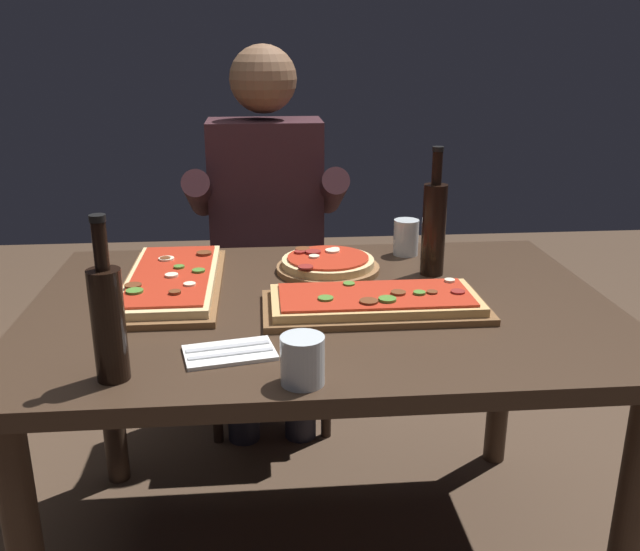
{
  "coord_description": "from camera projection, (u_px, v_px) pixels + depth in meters",
  "views": [
    {
      "loc": [
        -0.14,
        -1.56,
        1.34
      ],
      "look_at": [
        0.0,
        0.05,
        0.79
      ],
      "focal_mm": 38.87,
      "sensor_mm": 36.0,
      "label": 1
    }
  ],
  "objects": [
    {
      "name": "dining_table",
      "position": [
        322.0,
        338.0,
        1.7
      ],
      "size": [
        1.4,
        0.96,
        0.74
      ],
      "color": "#3D2B1E",
      "rests_on": "ground_plane"
    },
    {
      "name": "pizza_rectangular_front",
      "position": [
        375.0,
        303.0,
        1.61
      ],
      "size": [
        0.52,
        0.24,
        0.05
      ],
      "color": "brown",
      "rests_on": "dining_table"
    },
    {
      "name": "pizza_rectangular_left",
      "position": [
        172.0,
        281.0,
        1.76
      ],
      "size": [
        0.25,
        0.55,
        0.05
      ],
      "color": "brown",
      "rests_on": "dining_table"
    },
    {
      "name": "pizza_round_far",
      "position": [
        328.0,
        264.0,
        1.89
      ],
      "size": [
        0.28,
        0.28,
        0.05
      ],
      "color": "brown",
      "rests_on": "dining_table"
    },
    {
      "name": "wine_bottle_dark",
      "position": [
        108.0,
        319.0,
        1.25
      ],
      "size": [
        0.06,
        0.06,
        0.31
      ],
      "color": "black",
      "rests_on": "dining_table"
    },
    {
      "name": "oil_bottle_amber",
      "position": [
        434.0,
        226.0,
        1.83
      ],
      "size": [
        0.06,
        0.06,
        0.34
      ],
      "color": "black",
      "rests_on": "dining_table"
    },
    {
      "name": "tumbler_near_camera",
      "position": [
        303.0,
        363.0,
        1.26
      ],
      "size": [
        0.08,
        0.08,
        0.09
      ],
      "color": "silver",
      "rests_on": "dining_table"
    },
    {
      "name": "tumbler_far_side",
      "position": [
        406.0,
        237.0,
        2.03
      ],
      "size": [
        0.07,
        0.07,
        0.1
      ],
      "color": "silver",
      "rests_on": "dining_table"
    },
    {
      "name": "napkin_cutlery_set",
      "position": [
        230.0,
        353.0,
        1.39
      ],
      "size": [
        0.2,
        0.14,
        0.01
      ],
      "color": "white",
      "rests_on": "dining_table"
    },
    {
      "name": "diner_chair",
      "position": [
        268.0,
        284.0,
        2.55
      ],
      "size": [
        0.44,
        0.44,
        0.87
      ],
      "color": "black",
      "rests_on": "ground_plane"
    },
    {
      "name": "seated_diner",
      "position": [
        267.0,
        225.0,
        2.36
      ],
      "size": [
        0.53,
        0.41,
        1.33
      ],
      "color": "#23232D",
      "rests_on": "ground_plane"
    }
  ]
}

